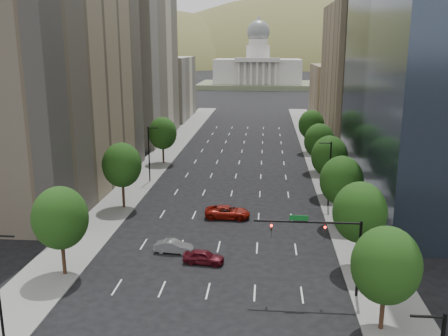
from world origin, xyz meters
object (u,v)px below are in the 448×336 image
(car_maroon, at_px, (204,257))
(car_silver, at_px, (174,246))
(traffic_signal, at_px, (330,241))
(car_red_far, at_px, (228,212))
(capitol, at_px, (258,71))

(car_maroon, height_order, car_silver, car_maroon)
(traffic_signal, bearing_deg, car_silver, 151.84)
(traffic_signal, relative_size, car_red_far, 1.59)
(capitol, bearing_deg, car_maroon, -90.29)
(car_maroon, xyz_separation_m, car_silver, (-3.50, 2.41, -0.04))
(car_maroon, xyz_separation_m, car_red_far, (1.33, 13.57, 0.09))
(capitol, bearing_deg, car_red_far, -89.93)
(car_red_far, bearing_deg, traffic_signal, -151.33)
(car_maroon, relative_size, car_silver, 1.02)
(car_silver, bearing_deg, traffic_signal, -112.61)
(traffic_signal, xyz_separation_m, car_silver, (-15.12, 8.10, -4.51))
(traffic_signal, distance_m, car_silver, 17.74)
(capitol, height_order, car_silver, capitol)
(capitol, relative_size, car_red_far, 10.49)
(capitol, height_order, car_maroon, capitol)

